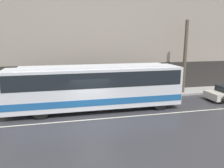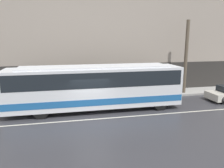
# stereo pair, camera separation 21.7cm
# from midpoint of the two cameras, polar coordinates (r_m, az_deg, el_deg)

# --- Properties ---
(ground_plane) EXTENTS (60.00, 60.00, 0.00)m
(ground_plane) POSITION_cam_midpoint_polar(r_m,az_deg,el_deg) (14.20, -4.74, -9.20)
(ground_plane) COLOR #333338
(sidewalk) EXTENTS (60.00, 2.38, 0.17)m
(sidewalk) POSITION_cam_midpoint_polar(r_m,az_deg,el_deg) (19.09, -6.80, -3.45)
(sidewalk) COLOR #A09E99
(sidewalk) RESTS_ON ground_plane
(building_facade) EXTENTS (60.00, 0.35, 12.56)m
(building_facade) POSITION_cam_midpoint_polar(r_m,az_deg,el_deg) (19.78, -7.62, 14.58)
(building_facade) COLOR gray
(building_facade) RESTS_ON ground_plane
(lane_stripe) EXTENTS (54.00, 0.14, 0.01)m
(lane_stripe) POSITION_cam_midpoint_polar(r_m,az_deg,el_deg) (14.20, -4.74, -9.18)
(lane_stripe) COLOR beige
(lane_stripe) RESTS_ON ground_plane
(transit_bus) EXTENTS (12.25, 2.48, 3.20)m
(transit_bus) POSITION_cam_midpoint_polar(r_m,az_deg,el_deg) (15.58, -3.87, -0.36)
(transit_bus) COLOR silver
(transit_bus) RESTS_ON ground_plane
(utility_pole_near) EXTENTS (0.30, 0.30, 6.52)m
(utility_pole_near) POSITION_cam_midpoint_polar(r_m,az_deg,el_deg) (20.85, 19.03, 6.62)
(utility_pole_near) COLOR brown
(utility_pole_near) RESTS_ON sidewalk
(pedestrian_waiting) EXTENTS (0.36, 0.36, 1.59)m
(pedestrian_waiting) POSITION_cam_midpoint_polar(r_m,az_deg,el_deg) (19.13, -6.80, -0.90)
(pedestrian_waiting) COLOR maroon
(pedestrian_waiting) RESTS_ON sidewalk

